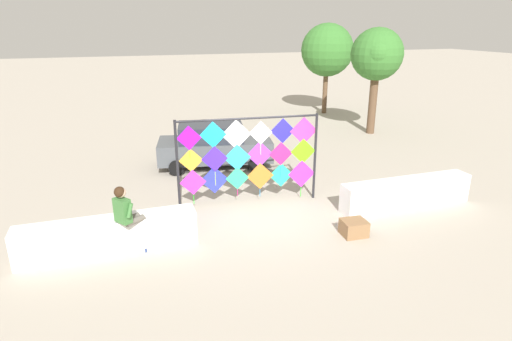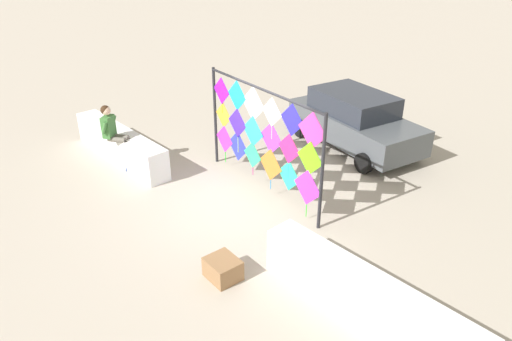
{
  "view_description": "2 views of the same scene",
  "coord_description": "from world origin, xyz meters",
  "px_view_note": "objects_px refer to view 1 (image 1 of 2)",
  "views": [
    {
      "loc": [
        -3.42,
        -9.4,
        4.74
      ],
      "look_at": [
        -0.26,
        0.01,
        1.29
      ],
      "focal_mm": 29.83,
      "sensor_mm": 36.0,
      "label": 1
    },
    {
      "loc": [
        6.83,
        -5.56,
        5.45
      ],
      "look_at": [
        0.15,
        0.51,
        0.78
      ],
      "focal_mm": 33.58,
      "sensor_mm": 36.0,
      "label": 2
    }
  ],
  "objects_px": {
    "cardboard_box_large": "(354,228)",
    "tree_far_right": "(327,52)",
    "tree_palm_like": "(377,55)",
    "parked_car": "(214,145)",
    "kite_display_rack": "(250,153)",
    "seated_vendor": "(128,214)"
  },
  "relations": [
    {
      "from": "tree_far_right",
      "to": "tree_palm_like",
      "type": "bearing_deg",
      "value": -91.72
    },
    {
      "from": "kite_display_rack",
      "to": "parked_car",
      "type": "distance_m",
      "value": 3.61
    },
    {
      "from": "seated_vendor",
      "to": "parked_car",
      "type": "bearing_deg",
      "value": 60.26
    },
    {
      "from": "parked_car",
      "to": "tree_far_right",
      "type": "distance_m",
      "value": 10.91
    },
    {
      "from": "kite_display_rack",
      "to": "parked_car",
      "type": "height_order",
      "value": "kite_display_rack"
    },
    {
      "from": "seated_vendor",
      "to": "tree_palm_like",
      "type": "relative_size",
      "value": 0.36
    },
    {
      "from": "seated_vendor",
      "to": "cardboard_box_large",
      "type": "distance_m",
      "value": 5.11
    },
    {
      "from": "seated_vendor",
      "to": "tree_palm_like",
      "type": "height_order",
      "value": "tree_palm_like"
    },
    {
      "from": "seated_vendor",
      "to": "tree_far_right",
      "type": "height_order",
      "value": "tree_far_right"
    },
    {
      "from": "cardboard_box_large",
      "to": "tree_far_right",
      "type": "relative_size",
      "value": 0.12
    },
    {
      "from": "kite_display_rack",
      "to": "tree_palm_like",
      "type": "bearing_deg",
      "value": 37.43
    },
    {
      "from": "cardboard_box_large",
      "to": "tree_palm_like",
      "type": "height_order",
      "value": "tree_palm_like"
    },
    {
      "from": "parked_car",
      "to": "tree_far_right",
      "type": "xyz_separation_m",
      "value": [
        7.92,
        7.07,
        2.54
      ]
    },
    {
      "from": "tree_far_right",
      "to": "tree_palm_like",
      "type": "xyz_separation_m",
      "value": [
        -0.14,
        -4.79,
        0.14
      ]
    },
    {
      "from": "cardboard_box_large",
      "to": "tree_far_right",
      "type": "distance_m",
      "value": 14.8
    },
    {
      "from": "cardboard_box_large",
      "to": "tree_palm_like",
      "type": "xyz_separation_m",
      "value": [
        5.85,
        8.38,
        3.25
      ]
    },
    {
      "from": "tree_palm_like",
      "to": "cardboard_box_large",
      "type": "bearing_deg",
      "value": -124.92
    },
    {
      "from": "cardboard_box_large",
      "to": "tree_far_right",
      "type": "xyz_separation_m",
      "value": [
        6.0,
        13.17,
        3.11
      ]
    },
    {
      "from": "seated_vendor",
      "to": "cardboard_box_large",
      "type": "xyz_separation_m",
      "value": [
        5.01,
        -0.69,
        -0.79
      ]
    },
    {
      "from": "parked_car",
      "to": "tree_far_right",
      "type": "relative_size",
      "value": 0.86
    },
    {
      "from": "kite_display_rack",
      "to": "cardboard_box_large",
      "type": "xyz_separation_m",
      "value": [
        1.75,
        -2.56,
        -1.28
      ]
    },
    {
      "from": "cardboard_box_large",
      "to": "tree_far_right",
      "type": "height_order",
      "value": "tree_far_right"
    }
  ]
}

